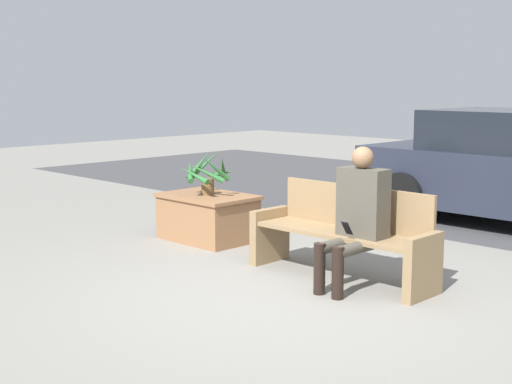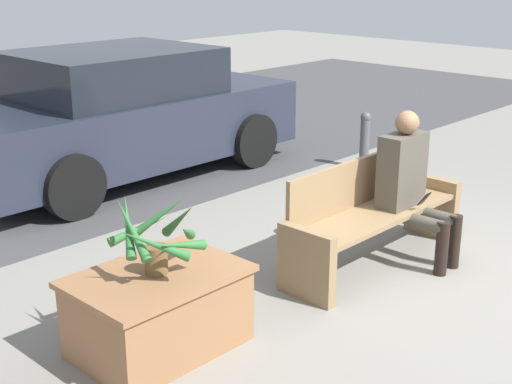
% 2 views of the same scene
% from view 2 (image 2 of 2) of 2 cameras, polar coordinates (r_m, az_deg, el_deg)
% --- Properties ---
extents(ground_plane, '(30.00, 30.00, 0.00)m').
position_cam_2_polar(ground_plane, '(5.81, 15.34, -7.49)').
color(ground_plane, gray).
extents(road_surface, '(20.00, 6.00, 0.01)m').
position_cam_2_polar(road_surface, '(9.85, -16.34, 3.04)').
color(road_surface, '#424244').
rests_on(road_surface, ground_plane).
extents(bench, '(1.90, 0.51, 0.86)m').
position_cam_2_polar(bench, '(6.01, 9.15, -1.81)').
color(bench, '#8C704C').
rests_on(bench, ground_plane).
extents(person_seated, '(0.45, 0.64, 1.28)m').
position_cam_2_polar(person_seated, '(6.06, 12.24, 0.92)').
color(person_seated, '#4C473D').
rests_on(person_seated, ground_plane).
extents(planter_box, '(1.10, 0.77, 0.54)m').
position_cam_2_polar(planter_box, '(4.73, -7.81, -9.23)').
color(planter_box, '#936642').
rests_on(planter_box, ground_plane).
extents(potted_plant, '(0.63, 0.61, 0.52)m').
position_cam_2_polar(potted_plant, '(4.52, -7.93, -3.54)').
color(potted_plant, brown).
rests_on(potted_plant, planter_box).
extents(parked_car, '(4.11, 1.98, 1.48)m').
position_cam_2_polar(parked_car, '(8.48, -10.76, 6.15)').
color(parked_car, '#232838').
rests_on(parked_car, ground_plane).
extents(bollard_post, '(0.13, 0.13, 0.70)m').
position_cam_2_polar(bollard_post, '(8.80, 8.69, 4.26)').
color(bollard_post, '#4C4C51').
rests_on(bollard_post, ground_plane).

